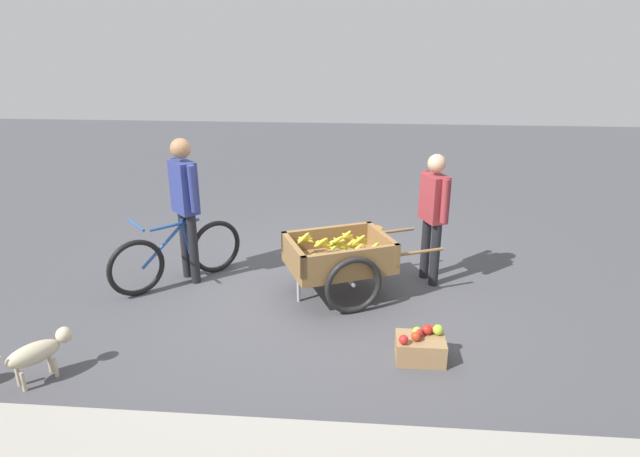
{
  "coord_description": "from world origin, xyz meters",
  "views": [
    {
      "loc": [
        -0.61,
        5.67,
        2.81
      ],
      "look_at": [
        -0.15,
        0.08,
        0.75
      ],
      "focal_mm": 30.17,
      "sensor_mm": 36.0,
      "label": 1
    }
  ],
  "objects_px": {
    "fruit_cart": "(339,259)",
    "bicycle": "(178,255)",
    "plastic_bucket": "(374,237)",
    "vendor_person": "(433,208)",
    "apple_crate": "(421,347)",
    "cyclist_person": "(185,197)",
    "dog": "(38,352)"
  },
  "relations": [
    {
      "from": "fruit_cart",
      "to": "cyclist_person",
      "type": "height_order",
      "value": "cyclist_person"
    },
    {
      "from": "cyclist_person",
      "to": "plastic_bucket",
      "type": "height_order",
      "value": "cyclist_person"
    },
    {
      "from": "fruit_cart",
      "to": "bicycle",
      "type": "relative_size",
      "value": 1.47
    },
    {
      "from": "vendor_person",
      "to": "dog",
      "type": "height_order",
      "value": "vendor_person"
    },
    {
      "from": "bicycle",
      "to": "vendor_person",
      "type": "bearing_deg",
      "value": -174.24
    },
    {
      "from": "dog",
      "to": "plastic_bucket",
      "type": "xyz_separation_m",
      "value": [
        -2.87,
        -3.33,
        -0.14
      ]
    },
    {
      "from": "dog",
      "to": "vendor_person",
      "type": "bearing_deg",
      "value": -147.41
    },
    {
      "from": "cyclist_person",
      "to": "dog",
      "type": "xyz_separation_m",
      "value": [
        0.67,
        2.05,
        -0.76
      ]
    },
    {
      "from": "fruit_cart",
      "to": "plastic_bucket",
      "type": "distance_m",
      "value": 1.63
    },
    {
      "from": "apple_crate",
      "to": "cyclist_person",
      "type": "bearing_deg",
      "value": -29.79
    },
    {
      "from": "bicycle",
      "to": "apple_crate",
      "type": "relative_size",
      "value": 2.81
    },
    {
      "from": "vendor_person",
      "to": "apple_crate",
      "type": "relative_size",
      "value": 3.5
    },
    {
      "from": "fruit_cart",
      "to": "apple_crate",
      "type": "height_order",
      "value": "fruit_cart"
    },
    {
      "from": "fruit_cart",
      "to": "cyclist_person",
      "type": "relative_size",
      "value": 1.06
    },
    {
      "from": "vendor_person",
      "to": "cyclist_person",
      "type": "bearing_deg",
      "value": 3.87
    },
    {
      "from": "bicycle",
      "to": "fruit_cart",
      "type": "bearing_deg",
      "value": 175.17
    },
    {
      "from": "bicycle",
      "to": "cyclist_person",
      "type": "xyz_separation_m",
      "value": [
        -0.11,
        -0.11,
        0.68
      ]
    },
    {
      "from": "plastic_bucket",
      "to": "apple_crate",
      "type": "distance_m",
      "value": 2.79
    },
    {
      "from": "plastic_bucket",
      "to": "bicycle",
      "type": "bearing_deg",
      "value": 30.93
    },
    {
      "from": "fruit_cart",
      "to": "bicycle",
      "type": "distance_m",
      "value": 1.91
    },
    {
      "from": "vendor_person",
      "to": "plastic_bucket",
      "type": "relative_size",
      "value": 5.91
    },
    {
      "from": "vendor_person",
      "to": "bicycle",
      "type": "bearing_deg",
      "value": 5.76
    },
    {
      "from": "fruit_cart",
      "to": "plastic_bucket",
      "type": "relative_size",
      "value": 6.97
    },
    {
      "from": "plastic_bucket",
      "to": "vendor_person",
      "type": "bearing_deg",
      "value": 120.5
    },
    {
      "from": "dog",
      "to": "apple_crate",
      "type": "relative_size",
      "value": 1.28
    },
    {
      "from": "bicycle",
      "to": "cyclist_person",
      "type": "relative_size",
      "value": 0.73
    },
    {
      "from": "fruit_cart",
      "to": "vendor_person",
      "type": "distance_m",
      "value": 1.24
    },
    {
      "from": "bicycle",
      "to": "dog",
      "type": "bearing_deg",
      "value": 73.97
    },
    {
      "from": "vendor_person",
      "to": "apple_crate",
      "type": "height_order",
      "value": "vendor_person"
    },
    {
      "from": "cyclist_person",
      "to": "plastic_bucket",
      "type": "relative_size",
      "value": 6.56
    },
    {
      "from": "vendor_person",
      "to": "bicycle",
      "type": "height_order",
      "value": "vendor_person"
    },
    {
      "from": "bicycle",
      "to": "apple_crate",
      "type": "bearing_deg",
      "value": 152.97
    }
  ]
}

